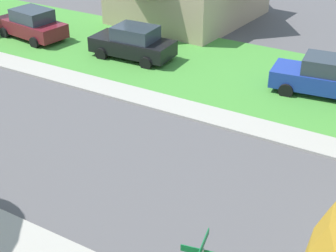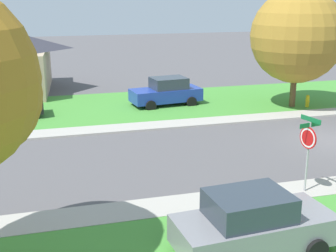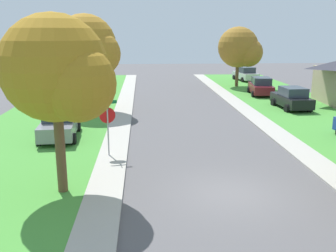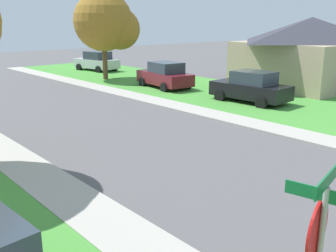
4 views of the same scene
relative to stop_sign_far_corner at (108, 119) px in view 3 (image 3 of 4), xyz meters
name	(u,v)px [view 3 (image 3 of 4)]	position (x,y,z in m)	size (l,w,h in m)	color
ground_plane	(230,194)	(4.88, -4.67, -1.89)	(120.00, 120.00, 0.00)	#565456
sidewalk_east	(258,119)	(9.58, 7.33, -1.84)	(1.40, 56.00, 0.10)	#ADA89E
lawn_east	(324,118)	(14.28, 7.33, -1.85)	(8.00, 56.00, 0.08)	#479338
sidewalk_west	(121,121)	(0.18, 7.33, -1.84)	(1.40, 56.00, 0.10)	#ADA89E
lawn_west	(50,122)	(-4.52, 7.33, -1.85)	(8.00, 56.00, 0.08)	#479338
stop_sign_far_corner	(108,119)	(0.00, 0.00, 0.00)	(0.90, 0.90, 2.77)	#9E9EA3
car_grey_kerbside_mid	(59,123)	(-3.03, 3.45, -1.01)	(2.26, 4.41, 1.76)	gray
car_silver_near_corner	(246,74)	(14.37, 28.22, -1.01)	(2.48, 4.51, 1.76)	silver
car_maroon_behind_trees	(261,86)	(12.88, 17.35, -1.01)	(2.45, 4.50, 1.76)	maroon
car_white_driveway_right	(76,88)	(-4.52, 17.84, -1.01)	(2.45, 4.50, 1.76)	white
car_black_across_road	(292,98)	(13.25, 10.69, -1.01)	(2.17, 4.37, 1.76)	black
tree_sidewalk_near	(241,49)	(12.27, 23.02, 2.28)	(4.66, 4.33, 6.48)	brown
tree_sidewalk_mid	(60,72)	(-1.14, -4.28, 2.63)	(4.05, 3.77, 6.54)	brown
tree_across_left	(89,48)	(-2.17, 10.63, 2.90)	(4.85, 4.51, 7.20)	brown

